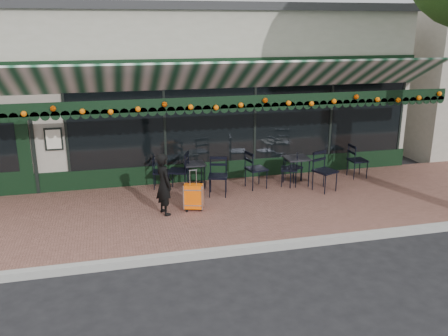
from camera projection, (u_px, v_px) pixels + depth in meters
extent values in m
plane|color=black|center=(246.00, 251.00, 9.07)|extent=(80.00, 80.00, 0.00)
cube|color=brown|center=(221.00, 209.00, 10.91)|extent=(18.00, 4.00, 0.15)
cube|color=#9E9E99|center=(247.00, 249.00, 8.97)|extent=(18.00, 0.16, 0.15)
cube|color=gray|center=(179.00, 84.00, 15.85)|extent=(12.00, 8.00, 4.50)
cube|color=black|center=(247.00, 123.00, 12.56)|extent=(9.20, 0.04, 2.00)
cube|color=black|center=(6.00, 152.00, 11.30)|extent=(1.10, 0.07, 2.20)
cube|color=silver|center=(54.00, 139.00, 11.44)|extent=(0.42, 0.04, 0.55)
cube|color=black|center=(216.00, 103.00, 10.70)|extent=(12.00, 0.03, 0.28)
cylinder|color=orange|center=(216.00, 104.00, 10.65)|extent=(11.60, 0.12, 0.12)
imported|color=black|center=(164.00, 184.00, 10.27)|extent=(0.47, 0.58, 1.37)
cube|color=#FF5E08|center=(193.00, 196.00, 10.57)|extent=(0.46, 0.34, 0.55)
cube|color=black|center=(194.00, 209.00, 10.66)|extent=(0.46, 0.34, 0.05)
cube|color=silver|center=(193.00, 177.00, 10.45)|extent=(0.18, 0.08, 0.34)
cube|color=black|center=(297.00, 158.00, 12.17)|extent=(0.60, 0.60, 0.04)
cylinder|color=black|center=(291.00, 175.00, 11.99)|extent=(0.03, 0.03, 0.70)
cylinder|color=black|center=(309.00, 174.00, 12.10)|extent=(0.03, 0.03, 0.70)
cylinder|color=black|center=(284.00, 170.00, 12.45)|extent=(0.03, 0.03, 0.70)
cylinder|color=black|center=(301.00, 168.00, 12.57)|extent=(0.03, 0.03, 0.70)
cube|color=black|center=(194.00, 164.00, 11.99)|extent=(0.52, 0.52, 0.03)
cylinder|color=black|center=(188.00, 179.00, 11.83)|extent=(0.03, 0.03, 0.61)
cylinder|color=black|center=(205.00, 178.00, 11.93)|extent=(0.03, 0.03, 0.61)
cylinder|color=black|center=(185.00, 174.00, 12.23)|extent=(0.03, 0.03, 0.61)
cylinder|color=black|center=(201.00, 173.00, 12.33)|extent=(0.03, 0.03, 0.61)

